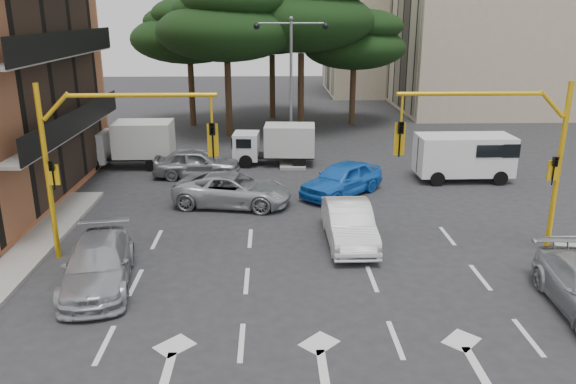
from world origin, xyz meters
The scene contains 19 objects.
ground centered at (0.00, 0.00, 0.00)m, with size 120.00×120.00×0.00m, color #28282B.
median_strip centered at (0.00, 16.00, 0.07)m, with size 1.40×6.00×0.15m, color gray.
apartment_beige_far centered at (12.95, 44.00, 8.35)m, with size 16.20×12.15×16.70m.
pine_left_near centered at (-3.94, 21.96, 7.60)m, with size 9.15×9.15×10.23m.
pine_center centered at (1.06, 23.96, 8.30)m, with size 9.98×9.98×11.16m.
pine_left_far centered at (-6.94, 25.96, 6.91)m, with size 8.32×8.32×9.30m.
pine_right centered at (5.06, 25.96, 6.22)m, with size 7.49×7.49×8.37m.
pine_back centered at (-0.94, 28.96, 7.60)m, with size 9.15×9.15×10.23m.
signal_mast_right centered at (6.80, 1.99, 3.88)m, with size 5.79×0.37×6.00m.
signal_mast_left centered at (-6.80, 1.99, 3.88)m, with size 5.79×0.37×6.00m.
street_lamp_center centered at (0.00, 16.00, 5.43)m, with size 4.16×0.36×7.77m.
car_white_hatch centered at (1.64, 2.99, 0.75)m, with size 1.59×4.56×1.50m, color silver.
car_blue_compact centered at (2.09, 8.69, 0.77)m, with size 1.82×4.53×1.54m, color blue.
car_silver_wagon centered at (-6.57, -0.13, 0.70)m, with size 1.97×4.85×1.41m, color #A7A9AF.
car_silver_cross_a centered at (-2.88, 7.35, 0.71)m, with size 2.36×5.11×1.42m, color #AFB4B8.
car_silver_cross_b centered at (-5.00, 11.90, 0.75)m, with size 1.77×4.40×1.50m, color gray.
van_white centered at (8.50, 10.96, 1.17)m, with size 2.12×4.69×2.34m, color white, non-canonical shape.
box_truck_a centered at (-9.00, 14.00, 1.26)m, with size 2.15×5.11×2.52m, color white, non-canonical shape.
box_truck_b centered at (-0.96, 14.30, 1.12)m, with size 1.91×4.56×2.24m, color white, non-canonical shape.
Camera 1 is at (-1.21, -16.11, 8.12)m, focal length 35.00 mm.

